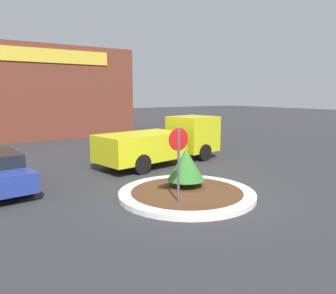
# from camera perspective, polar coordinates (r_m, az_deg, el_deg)

# --- Properties ---
(ground_plane) EXTENTS (120.00, 120.00, 0.00)m
(ground_plane) POSITION_cam_1_polar(r_m,az_deg,el_deg) (10.32, 3.27, -8.54)
(ground_plane) COLOR #2D2D30
(traffic_island) EXTENTS (4.24, 4.24, 0.16)m
(traffic_island) POSITION_cam_1_polar(r_m,az_deg,el_deg) (10.30, 3.27, -8.11)
(traffic_island) COLOR silver
(traffic_island) RESTS_ON ground_plane
(stop_sign) EXTENTS (0.63, 0.07, 2.25)m
(stop_sign) POSITION_cam_1_polar(r_m,az_deg,el_deg) (8.98, 1.84, -1.07)
(stop_sign) COLOR #4C4C51
(stop_sign) RESTS_ON ground_plane
(island_shrub) EXTENTS (1.20, 1.20, 1.25)m
(island_shrub) POSITION_cam_1_polar(r_m,az_deg,el_deg) (10.58, 3.15, -3.05)
(island_shrub) COLOR brown
(island_shrub) RESTS_ON traffic_island
(utility_truck) EXTENTS (6.40, 3.01, 2.06)m
(utility_truck) POSITION_cam_1_polar(r_m,az_deg,el_deg) (14.95, -0.53, 1.06)
(utility_truck) COLOR gold
(utility_truck) RESTS_ON ground_plane
(storefront_building) EXTENTS (13.94, 6.07, 6.46)m
(storefront_building) POSITION_cam_1_polar(r_m,az_deg,el_deg) (26.38, -23.02, 8.67)
(storefront_building) COLOR brown
(storefront_building) RESTS_ON ground_plane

